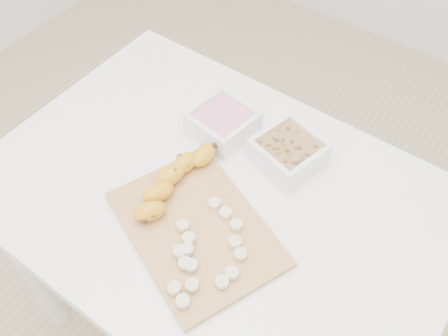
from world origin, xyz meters
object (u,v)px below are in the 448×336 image
Objects in this scene: bowl_yogurt at (223,122)px; cutting_board at (196,229)px; table at (216,219)px; banana at (173,182)px; bowl_granola at (289,152)px.

bowl_yogurt is 0.43× the size of cutting_board.
bowl_yogurt is (-0.09, 0.16, 0.13)m from table.
banana is at bearing -148.47° from table.
bowl_yogurt is at bearing -175.73° from bowl_granola.
bowl_yogurt is 0.17m from bowl_granola.
table is at bearing -58.72° from bowl_yogurt.
cutting_board is (0.12, -0.25, -0.02)m from bowl_yogurt.
table is 6.22× the size of bowl_granola.
cutting_board is (-0.05, -0.26, -0.02)m from bowl_granola.
bowl_granola is at bearing 4.27° from bowl_yogurt.
cutting_board is (0.02, -0.09, 0.10)m from table.
banana is at bearing -84.59° from bowl_yogurt.
banana reaches higher than cutting_board.
cutting_board is at bearing -77.07° from table.
bowl_granola reaches higher than cutting_board.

